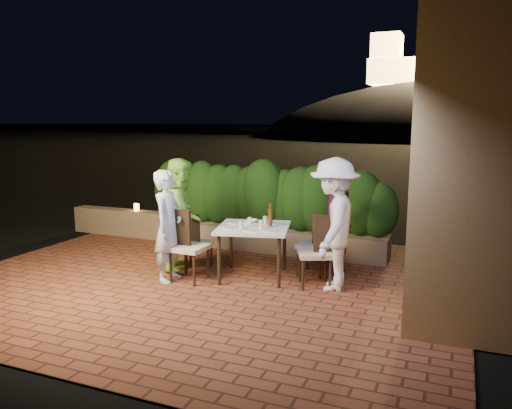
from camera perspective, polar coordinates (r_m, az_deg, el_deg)
The scene contains 32 objects.
ground at distance 6.87m, azimuth -7.52°, elevation -9.68°, with size 400.00×400.00×0.00m, color black.
terrace_floor at distance 7.30m, azimuth -5.54°, elevation -8.91°, with size 7.00×6.00×0.15m, color brown.
building_wall at distance 7.61m, azimuth 25.36°, elevation 10.67°, with size 1.60×5.00×5.00m, color olive.
window_pane at distance 7.12m, azimuth 18.94°, elevation 7.17°, with size 0.08×1.00×1.40m, color black.
window_frame at distance 7.12m, azimuth 18.86°, elevation 7.18°, with size 0.06×1.15×1.55m, color black.
planter at distance 8.72m, azimuth 1.15°, elevation -3.89°, with size 4.20×0.55×0.40m, color #7C694F.
hedge at distance 8.57m, azimuth 1.16°, elevation 0.98°, with size 4.00×0.70×1.10m, color #17390F, non-canonical shape.
parapet at distance 10.16m, azimuth -14.84°, elevation -1.98°, with size 2.20×0.30×0.50m, color #7C694F.
hill at distance 65.91m, azimuth 21.21°, elevation 3.61°, with size 52.00×40.00×22.00m, color black.
fortress at distance 66.13m, azimuth 22.00°, elevation 16.19°, with size 26.00×8.00×8.00m, color #FFCC7A, non-canonical shape.
dining_table at distance 7.17m, azimuth -0.31°, elevation -5.45°, with size 0.99×0.99×0.75m, color white, non-canonical shape.
plate_nw at distance 6.95m, azimuth -2.90°, elevation -2.72°, with size 0.21×0.21×0.01m, color white.
plate_sw at distance 7.32m, azimuth -2.52°, elevation -2.08°, with size 0.22×0.22×0.01m, color white.
plate_ne at distance 6.80m, azimuth 1.53°, elevation -2.98°, with size 0.23×0.23×0.01m, color white.
plate_se at distance 7.26m, azimuth 2.40°, elevation -2.18°, with size 0.20×0.20×0.01m, color white.
plate_centre at distance 7.06m, azimuth -0.23°, elevation -2.51°, with size 0.24×0.24×0.01m, color white.
plate_front at distance 6.80m, azimuth -0.27°, elevation -2.98°, with size 0.25×0.25×0.01m, color white.
glass_nw at distance 6.93m, azimuth -1.73°, elevation -2.34°, with size 0.06×0.06×0.11m, color silver.
glass_sw at distance 7.24m, azimuth -0.71°, elevation -1.85°, with size 0.06×0.06×0.10m, color silver.
glass_ne at distance 6.95m, azimuth 0.63°, elevation -2.27°, with size 0.07×0.07×0.12m, color silver.
glass_se at distance 7.23m, azimuth 1.07°, elevation -1.80°, with size 0.07×0.07×0.11m, color silver.
beer_bottle at distance 7.08m, azimuth 1.66°, elevation -1.18°, with size 0.06×0.06×0.33m, color #512F0D, non-canonical shape.
bowl at distance 7.34m, azimuth -0.60°, elevation -1.90°, with size 0.19×0.19×0.05m, color white.
chair_left_front at distance 7.07m, azimuth -7.64°, elevation -4.71°, with size 0.46×0.46×1.00m, color black, non-canonical shape.
chair_left_back at distance 7.55m, azimuth -6.53°, elevation -4.33°, with size 0.40×0.40×0.86m, color black, non-canonical shape.
chair_right_front at distance 6.83m, azimuth 6.75°, elevation -5.43°, with size 0.44×0.44×0.95m, color black, non-canonical shape.
chair_right_back at distance 7.35m, azimuth 6.62°, elevation -4.51°, with size 0.42×0.42×0.91m, color black, non-canonical shape.
diner_blue at distance 7.05m, azimuth -10.00°, elevation -2.44°, with size 0.57×0.38×1.57m, color silver.
diner_green at distance 7.61m, azimuth -8.48°, elevation -1.07°, with size 0.82×0.64×1.68m, color #89E046.
diner_white at distance 6.68m, azimuth 8.89°, elevation -2.23°, with size 1.14×0.66×1.76m, color white.
diner_purple at distance 7.24m, azimuth 9.32°, elevation -1.85°, with size 0.96×0.40×1.63m, color #702674.
parapet_lamp at distance 9.92m, azimuth -13.49°, elevation -0.32°, with size 0.10×0.10×0.14m, color orange.
Camera 1 is at (3.26, -5.60, 2.25)m, focal length 35.00 mm.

